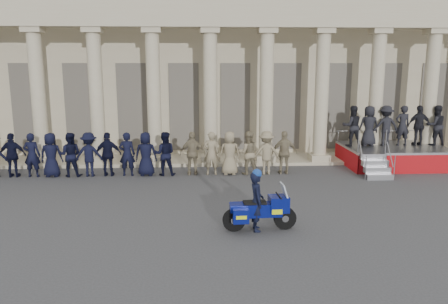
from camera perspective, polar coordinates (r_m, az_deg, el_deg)
ground at (r=13.12m, az=-6.77°, el=-9.41°), size 90.00×90.00×0.00m
building at (r=27.02m, az=-4.90°, el=10.95°), size 40.00×12.50×9.00m
officer_rank at (r=19.35m, az=-18.29°, el=-0.32°), size 18.02×0.71×1.87m
reviewing_stand at (r=21.77m, az=21.16°, el=2.46°), size 4.91×4.31×2.81m
motorcycle at (r=12.49m, az=4.78°, el=-7.57°), size 2.12×0.88×1.36m
rider at (r=12.38m, az=4.27°, el=-6.27°), size 0.44×0.64×1.79m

